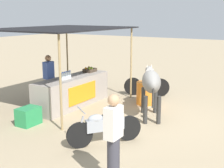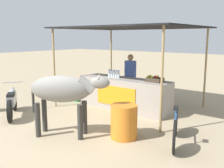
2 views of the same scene
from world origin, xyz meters
TOP-DOWN VIEW (x-y plane):
  - ground_plane at (0.00, 0.00)m, footprint 60.00×60.00m
  - stall_counter at (0.00, 2.20)m, footprint 3.00×0.82m
  - stall_awning at (0.00, 2.50)m, footprint 4.20×3.20m
  - water_bottle_row at (-0.35, 2.15)m, footprint 0.43×0.07m
  - fruit_crate at (1.04, 2.25)m, footprint 0.44×0.32m
  - vendor_behind_counter at (-0.27, 2.95)m, footprint 0.34×0.22m
  - cooler_box at (-2.05, 2.10)m, footprint 0.60×0.44m
  - water_barrel at (1.41, 0.26)m, footprint 0.59×0.59m
  - cow at (0.26, -0.45)m, footprint 1.77×1.20m
  - motorcycle_parked at (-2.07, -0.35)m, footprint 1.48×1.15m
  - bicycle_leaning at (2.44, 0.69)m, footprint 0.67×1.55m

SIDE VIEW (x-z plane):
  - ground_plane at x=0.00m, z-range 0.00..0.00m
  - cooler_box at x=-2.05m, z-range 0.00..0.48m
  - bicycle_leaning at x=2.44m, z-range -0.08..0.77m
  - water_barrel at x=1.41m, z-range 0.00..0.76m
  - motorcycle_parked at x=-2.07m, z-range -0.02..0.88m
  - stall_counter at x=0.00m, z-range 0.00..0.96m
  - vendor_behind_counter at x=-0.27m, z-range 0.02..1.67m
  - cow at x=0.26m, z-range 0.32..1.75m
  - fruit_crate at x=1.04m, z-range 0.94..1.13m
  - water_bottle_row at x=-0.35m, z-range 0.95..1.20m
  - stall_awning at x=0.00m, z-range 1.16..3.68m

